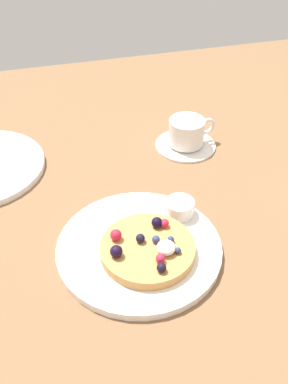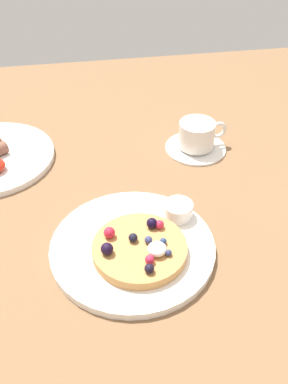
% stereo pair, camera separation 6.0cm
% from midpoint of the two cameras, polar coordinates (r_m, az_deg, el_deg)
% --- Properties ---
extents(ground_plane, '(1.52, 1.42, 0.03)m').
position_cam_midpoint_polar(ground_plane, '(0.75, 0.23, -5.59)').
color(ground_plane, brown).
extents(pancake_plate, '(0.26, 0.26, 0.01)m').
position_cam_midpoint_polar(pancake_plate, '(0.70, 0.92, -7.37)').
color(pancake_plate, white).
rests_on(pancake_plate, ground_plane).
extents(pancake_with_berries, '(0.15, 0.15, 0.04)m').
position_cam_midpoint_polar(pancake_with_berries, '(0.67, 2.02, -7.50)').
color(pancake_with_berries, '#C4894A').
rests_on(pancake_with_berries, pancake_plate).
extents(syrup_ramekin, '(0.05, 0.05, 0.03)m').
position_cam_midpoint_polar(syrup_ramekin, '(0.74, 6.78, -2.25)').
color(syrup_ramekin, white).
rests_on(syrup_ramekin, pancake_plate).
extents(coffee_saucer, '(0.13, 0.13, 0.01)m').
position_cam_midpoint_polar(coffee_saucer, '(0.93, 8.63, 5.78)').
color(coffee_saucer, white).
rests_on(coffee_saucer, ground_plane).
extents(coffee_cup, '(0.10, 0.07, 0.05)m').
position_cam_midpoint_polar(coffee_cup, '(0.91, 8.92, 7.48)').
color(coffee_cup, white).
rests_on(coffee_cup, coffee_saucer).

